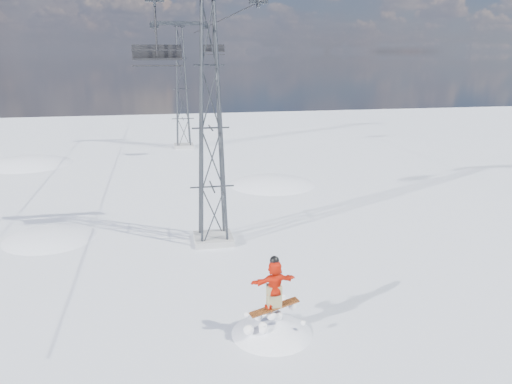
# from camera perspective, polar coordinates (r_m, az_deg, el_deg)

# --- Properties ---
(ground) EXTENTS (120.00, 120.00, 0.00)m
(ground) POSITION_cam_1_polar(r_m,az_deg,el_deg) (16.96, -4.53, -15.63)
(ground) COLOR white
(ground) RESTS_ON ground
(snow_terrain) EXTENTS (39.00, 37.00, 22.00)m
(snow_terrain) POSITION_cam_1_polar(r_m,az_deg,el_deg) (40.25, -14.82, -12.03)
(snow_terrain) COLOR white
(snow_terrain) RESTS_ON ground
(lift_tower_near) EXTENTS (5.20, 1.80, 11.43)m
(lift_tower_near) POSITION_cam_1_polar(r_m,az_deg,el_deg) (22.77, -5.20, 7.23)
(lift_tower_near) COLOR #999999
(lift_tower_near) RESTS_ON ground
(lift_tower_far) EXTENTS (5.20, 1.80, 11.43)m
(lift_tower_far) POSITION_cam_1_polar(r_m,az_deg,el_deg) (47.58, -8.49, 11.55)
(lift_tower_far) COLOR #999999
(lift_tower_far) RESTS_ON ground
(haul_cables) EXTENTS (4.46, 51.00, 0.06)m
(haul_cables) POSITION_cam_1_polar(r_m,az_deg,el_deg) (34.04, -7.63, 19.04)
(haul_cables) COLOR black
(haul_cables) RESTS_ON ground
(snowboarder_jump) EXTENTS (4.40, 4.40, 6.77)m
(snowboarder_jump) POSITION_cam_1_polar(r_m,az_deg,el_deg) (17.75, 1.79, -20.36)
(snowboarder_jump) COLOR white
(snowboarder_jump) RESTS_ON ground
(lift_chair_near) EXTENTS (2.14, 0.61, 2.65)m
(lift_chair_near) POSITION_cam_1_polar(r_m,az_deg,el_deg) (22.80, -11.23, 15.24)
(lift_chair_near) COLOR black
(lift_chair_near) RESTS_ON ground
(lift_chair_mid) EXTENTS (1.84, 0.53, 2.28)m
(lift_chair_mid) POSITION_cam_1_polar(r_m,az_deg,el_deg) (40.60, -4.94, 15.99)
(lift_chair_mid) COLOR black
(lift_chair_mid) RESTS_ON ground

